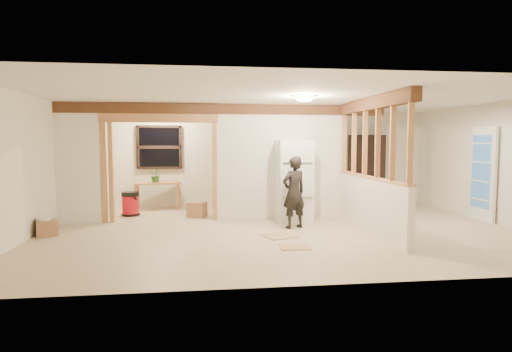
{
  "coord_description": "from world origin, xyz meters",
  "views": [
    {
      "loc": [
        -1.52,
        -8.01,
        1.67
      ],
      "look_at": [
        -0.45,
        0.4,
        1.0
      ],
      "focal_mm": 30.0,
      "sensor_mm": 36.0,
      "label": 1
    }
  ],
  "objects": [
    {
      "name": "floor",
      "position": [
        0.0,
        0.0,
        -0.01
      ],
      "size": [
        9.0,
        6.5,
        0.01
      ],
      "primitive_type": "cube",
      "color": "#C6B193",
      "rests_on": "ground"
    },
    {
      "name": "ceiling",
      "position": [
        0.0,
        0.0,
        2.5
      ],
      "size": [
        9.0,
        6.5,
        0.01
      ],
      "primitive_type": "cube",
      "color": "white"
    },
    {
      "name": "wall_back",
      "position": [
        0.0,
        3.25,
        1.25
      ],
      "size": [
        9.0,
        0.01,
        2.5
      ],
      "primitive_type": "cube",
      "color": "silver",
      "rests_on": "floor"
    },
    {
      "name": "wall_front",
      "position": [
        0.0,
        -3.25,
        1.25
      ],
      "size": [
        9.0,
        0.01,
        2.5
      ],
      "primitive_type": "cube",
      "color": "silver",
      "rests_on": "floor"
    },
    {
      "name": "wall_left",
      "position": [
        -4.5,
        0.0,
        1.25
      ],
      "size": [
        0.01,
        6.5,
        2.5
      ],
      "primitive_type": "cube",
      "color": "silver",
      "rests_on": "floor"
    },
    {
      "name": "wall_right",
      "position": [
        4.5,
        0.0,
        1.25
      ],
      "size": [
        0.01,
        6.5,
        2.5
      ],
      "primitive_type": "cube",
      "color": "silver",
      "rests_on": "floor"
    },
    {
      "name": "partition_left_stub",
      "position": [
        -4.05,
        1.2,
        1.25
      ],
      "size": [
        0.9,
        0.12,
        2.5
      ],
      "primitive_type": "cube",
      "color": "white",
      "rests_on": "floor"
    },
    {
      "name": "partition_center",
      "position": [
        0.2,
        1.2,
        1.25
      ],
      "size": [
        2.8,
        0.12,
        2.5
      ],
      "primitive_type": "cube",
      "color": "white",
      "rests_on": "floor"
    },
    {
      "name": "doorway_frame",
      "position": [
        -2.4,
        1.2,
        1.1
      ],
      "size": [
        2.46,
        0.14,
        2.2
      ],
      "primitive_type": "cube",
      "color": "tan",
      "rests_on": "floor"
    },
    {
      "name": "header_beam_back",
      "position": [
        -1.0,
        1.2,
        2.38
      ],
      "size": [
        7.0,
        0.18,
        0.22
      ],
      "primitive_type": "cube",
      "color": "brown",
      "rests_on": "ceiling"
    },
    {
      "name": "header_beam_right",
      "position": [
        1.6,
        -0.4,
        2.38
      ],
      "size": [
        0.18,
        3.3,
        0.22
      ],
      "primitive_type": "cube",
      "color": "brown",
      "rests_on": "ceiling"
    },
    {
      "name": "pony_wall",
      "position": [
        1.6,
        -0.4,
        0.5
      ],
      "size": [
        0.12,
        3.2,
        1.0
      ],
      "primitive_type": "cube",
      "color": "white",
      "rests_on": "floor"
    },
    {
      "name": "stud_partition",
      "position": [
        1.6,
        -0.4,
        1.66
      ],
      "size": [
        0.14,
        3.2,
        1.32
      ],
      "primitive_type": "cube",
      "color": "tan",
      "rests_on": "pony_wall"
    },
    {
      "name": "window_back",
      "position": [
        -2.6,
        3.17,
        1.55
      ],
      "size": [
        1.12,
        0.1,
        1.1
      ],
      "primitive_type": "cube",
      "color": "black",
      "rests_on": "wall_back"
    },
    {
      "name": "french_door",
      "position": [
        4.42,
        0.4,
        1.0
      ],
      "size": [
        0.12,
        0.86,
        2.0
      ],
      "primitive_type": "cube",
      "color": "white",
      "rests_on": "floor"
    },
    {
      "name": "ceiling_dome_main",
      "position": [
        0.3,
        -0.5,
        2.48
      ],
      "size": [
        0.36,
        0.36,
        0.16
      ],
      "primitive_type": "ellipsoid",
      "color": "#FFEABF",
      "rests_on": "ceiling"
    },
    {
      "name": "ceiling_dome_util",
      "position": [
        -2.5,
        2.3,
        2.48
      ],
      "size": [
        0.32,
        0.32,
        0.14
      ],
      "primitive_type": "ellipsoid",
      "color": "#FFEABF",
      "rests_on": "ceiling"
    },
    {
      "name": "hanging_bulb",
      "position": [
        -2.0,
        1.6,
        2.18
      ],
      "size": [
        0.07,
        0.07,
        0.07
      ],
      "primitive_type": "ellipsoid",
      "color": "#FFD88C",
      "rests_on": "ceiling"
    },
    {
      "name": "refrigerator",
      "position": [
        0.41,
        0.8,
        0.86
      ],
      "size": [
        0.7,
        0.68,
        1.71
      ],
      "primitive_type": "cube",
      "color": "white",
      "rests_on": "floor"
    },
    {
      "name": "woman",
      "position": [
        0.25,
        0.09,
        0.7
      ],
      "size": [
        0.6,
        0.51,
        1.41
      ],
      "primitive_type": "imported",
      "rotation": [
        0.0,
        0.0,
        3.54
      ],
      "color": "#2C2A2A",
      "rests_on": "floor"
    },
    {
      "name": "work_table",
      "position": [
        -2.62,
        2.8,
        0.34
      ],
      "size": [
        1.18,
        0.76,
        0.69
      ],
      "primitive_type": "cube",
      "rotation": [
        0.0,
        0.0,
        0.21
      ],
      "color": "tan",
      "rests_on": "floor"
    },
    {
      "name": "potted_plant",
      "position": [
        -2.65,
        2.72,
        0.87
      ],
      "size": [
        0.39,
        0.36,
        0.36
      ],
      "primitive_type": "imported",
      "rotation": [
        0.0,
        0.0,
        -0.31
      ],
      "color": "#316B2D",
      "rests_on": "work_table"
    },
    {
      "name": "shop_vac",
      "position": [
        -3.15,
        1.95,
        0.28
      ],
      "size": [
        0.56,
        0.56,
        0.55
      ],
      "primitive_type": "cylinder",
      "rotation": [
        0.0,
        0.0,
        -0.42
      ],
      "color": "#B40F1D",
      "rests_on": "floor"
    },
    {
      "name": "bookshelf",
      "position": [
        2.89,
        3.02,
        0.94
      ],
      "size": [
        0.94,
        0.31,
        1.87
      ],
      "primitive_type": "cube",
      "color": "black",
      "rests_on": "floor"
    },
    {
      "name": "bucket",
      "position": [
        -4.34,
        -0.01,
        0.16
      ],
      "size": [
        0.32,
        0.32,
        0.33
      ],
      "primitive_type": "cylinder",
      "rotation": [
        0.0,
        0.0,
        0.27
      ],
      "color": "white",
      "rests_on": "floor"
    },
    {
      "name": "box_util_a",
      "position": [
        -1.64,
        1.61,
        0.17
      ],
      "size": [
        0.48,
        0.44,
        0.33
      ],
      "primitive_type": "cube",
      "rotation": [
        0.0,
        0.0,
        -0.33
      ],
      "color": "#A0704D",
      "rests_on": "floor"
    },
    {
      "name": "box_util_b",
      "position": [
        -3.85,
        1.89,
        0.12
      ],
      "size": [
        0.33,
        0.33,
        0.25
      ],
      "primitive_type": "cube",
      "rotation": [
        0.0,
        0.0,
        0.32
      ],
      "color": "#A0704D",
      "rests_on": "floor"
    },
    {
      "name": "box_front",
      "position": [
        -4.28,
        -0.04,
        0.14
      ],
      "size": [
        0.43,
        0.4,
        0.29
      ],
      "primitive_type": "cube",
      "rotation": [
        0.0,
        0.0,
        0.37
      ],
      "color": "#A0704D",
      "rests_on": "floor"
    },
    {
      "name": "floor_panel_near",
      "position": [
        -0.17,
        -0.62,
        0.01
      ],
      "size": [
        0.67,
        0.67,
        0.02
      ],
      "primitive_type": "cube",
      "rotation": [
        0.0,
        0.0,
        0.36
      ],
      "color": "tan",
      "rests_on": "floor"
    },
    {
      "name": "floor_panel_far",
      "position": [
        -0.06,
        -1.44,
        0.01
      ],
      "size": [
        0.5,
        0.41,
        0.02
      ],
      "primitive_type": "cube",
      "rotation": [
        0.0,
        0.0,
        -0.06
      ],
      "color": "tan",
      "rests_on": "floor"
    }
  ]
}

